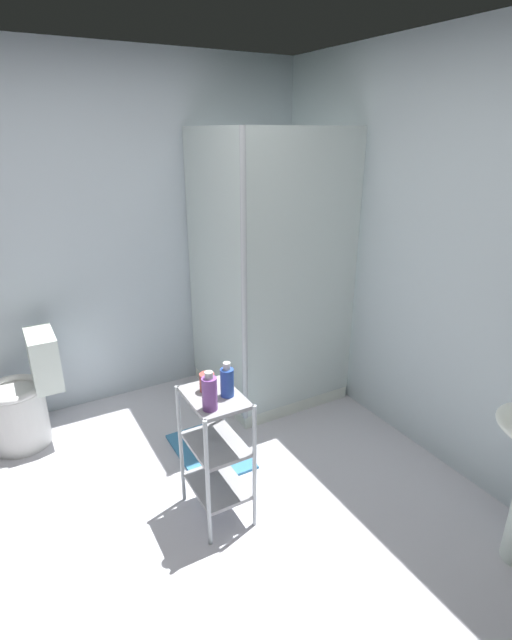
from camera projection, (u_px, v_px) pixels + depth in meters
ground_plane at (173, 576)px, 2.29m from camera, size 4.20×4.20×0.02m
wall_back at (475, 270)px, 2.65m from camera, size 4.20×0.14×2.50m
wall_left at (68, 242)px, 3.32m from camera, size 0.10×4.20×2.50m
shower_stall at (264, 342)px, 3.66m from camera, size 0.92×0.92×2.00m
toilet at (24, 400)px, 3.15m from camera, size 0.37×0.49×0.76m
storage_cart at (216, 446)px, 2.50m from camera, size 0.38×0.28×0.74m
shampoo_bottle_blue at (227, 381)px, 2.36m from camera, size 0.07×0.07×0.18m
conditioner_bottle_purple at (210, 393)px, 2.24m from camera, size 0.07×0.07×0.20m
rinse_cup at (207, 382)px, 2.42m from camera, size 0.08×0.08×0.09m
bath_mat at (210, 451)px, 3.14m from camera, size 0.60×0.40×0.02m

